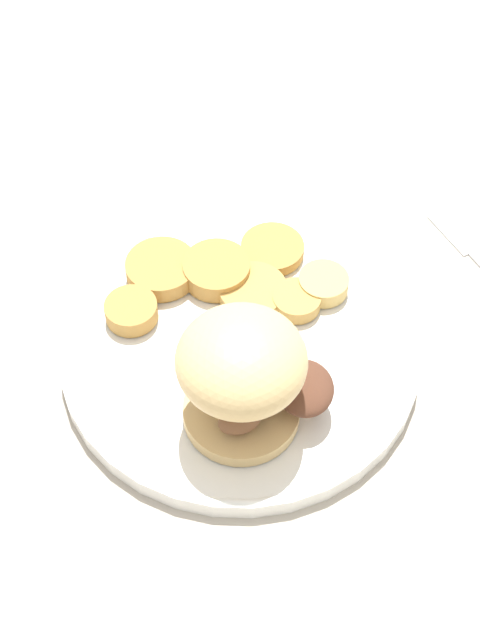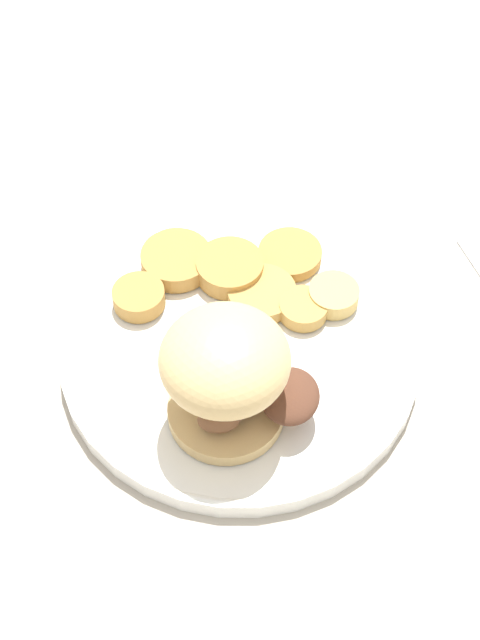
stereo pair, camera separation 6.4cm
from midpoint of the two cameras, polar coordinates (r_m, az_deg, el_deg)
ground_plane at (r=0.67m, az=2.71°, el=-2.37°), size 4.00×4.00×0.00m
dinner_plate at (r=0.66m, az=2.74°, el=-1.89°), size 0.27×0.27×0.02m
sandwich at (r=0.58m, az=2.43°, el=-3.69°), size 0.09×0.11×0.09m
potato_round_0 at (r=0.67m, az=7.02°, el=0.25°), size 0.04×0.04×0.01m
potato_round_1 at (r=0.67m, az=-3.82°, el=1.29°), size 0.04×0.04×0.01m
potato_round_2 at (r=0.69m, az=1.99°, el=3.17°), size 0.05×0.05×0.02m
potato_round_3 at (r=0.68m, az=8.76°, el=1.31°), size 0.04×0.04×0.01m
potato_round_4 at (r=0.68m, az=4.09°, el=1.50°), size 0.05×0.05×0.01m
potato_round_5 at (r=0.71m, az=5.80°, el=4.04°), size 0.05×0.05×0.01m
potato_round_6 at (r=0.70m, az=-1.49°, el=3.69°), size 0.06×0.06×0.01m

